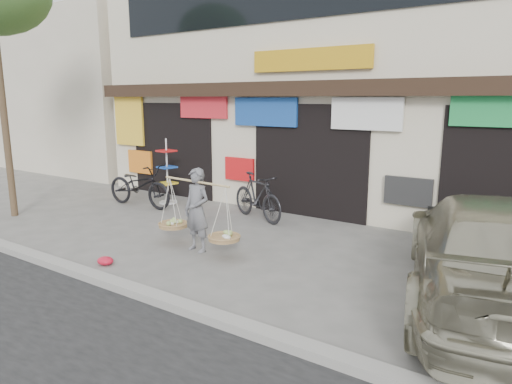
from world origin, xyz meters
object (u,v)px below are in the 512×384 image
Objects in this scene: bike_0 at (139,185)px; suv at (494,252)px; bike_1 at (257,197)px; display_rack at (167,177)px; street_vendor at (197,214)px.

suv is at bearing -100.65° from bike_0.
bike_1 is 0.32× the size of suv.
bike_0 is at bearing -114.68° from display_rack.
bike_0 is at bearing -22.90° from suv.
bike_0 is 1.23× the size of display_rack.
bike_0 is 3.40m from bike_1.
suv is (5.24, -2.03, 0.23)m from bike_1.
display_rack is (-3.01, 0.08, 0.16)m from bike_1.
suv is (4.90, 0.50, 0.06)m from street_vendor.
display_rack reaches higher than bike_0.
suv reaches higher than bike_0.
street_vendor is 2.55m from bike_1.
display_rack is at bearing -26.16° from bike_0.
street_vendor is 0.88× the size of bike_0.
bike_0 is at bearing 121.86° from bike_1.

